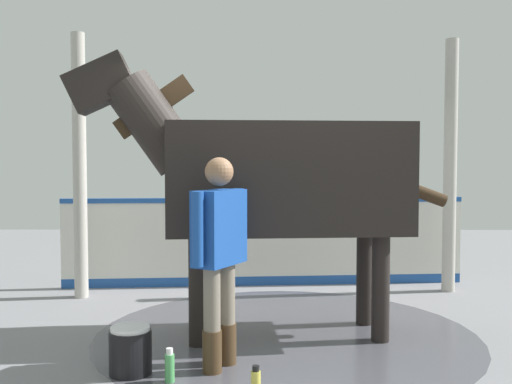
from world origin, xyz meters
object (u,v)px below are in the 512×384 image
at_px(horse, 274,176).
at_px(handler, 219,248).
at_px(bottle_shampoo, 256,382).
at_px(wash_bucket, 130,350).
at_px(bottle_spray, 170,367).

height_order(horse, handler, horse).
bearing_deg(bottle_shampoo, wash_bucket, -113.73).
xyz_separation_m(handler, wash_bucket, (0.12, -0.67, -0.76)).
xyz_separation_m(handler, bottle_spray, (0.29, -0.34, -0.83)).
distance_m(wash_bucket, bottle_shampoo, 1.04).
height_order(bottle_shampoo, bottle_spray, bottle_spray).
bearing_deg(bottle_shampoo, horse, 173.84).
distance_m(handler, bottle_shampoo, 1.04).
bearing_deg(horse, bottle_spray, 51.35).
bearing_deg(wash_bucket, horse, 131.96).
bearing_deg(wash_bucket, handler, 100.34).
relative_size(horse, wash_bucket, 9.74).
relative_size(bottle_shampoo, bottle_spray, 0.86).
bearing_deg(bottle_spray, bottle_shampoo, 68.09).
relative_size(horse, bottle_spray, 14.02).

